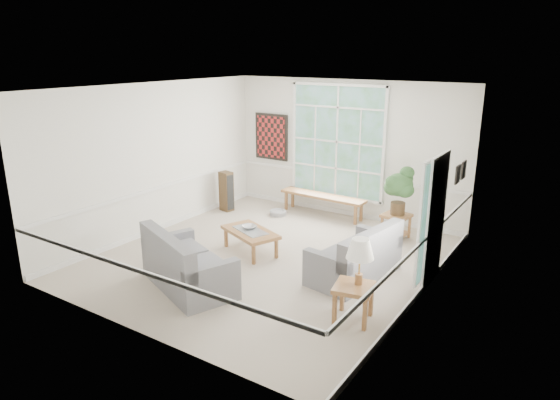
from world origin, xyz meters
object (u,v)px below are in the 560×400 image
object	(u,v)px
loveseat_right	(354,252)
side_table	(353,303)
end_table	(396,226)
loveseat_front	(189,259)
coffee_table	(250,241)

from	to	relation	value
loveseat_right	side_table	xyz separation A→B (m)	(0.58, -1.27, -0.18)
end_table	side_table	bearing A→B (deg)	-78.97
loveseat_front	coffee_table	bearing A→B (deg)	112.61
coffee_table	side_table	xyz separation A→B (m)	(2.62, -1.18, 0.05)
coffee_table	loveseat_front	bearing A→B (deg)	-66.95
side_table	end_table	bearing A→B (deg)	101.03
loveseat_right	end_table	bearing A→B (deg)	100.89
coffee_table	side_table	distance (m)	2.88
loveseat_right	side_table	size ratio (longest dim) A/B	3.09
loveseat_right	coffee_table	world-z (taller)	loveseat_right
loveseat_front	end_table	world-z (taller)	loveseat_front
loveseat_front	side_table	size ratio (longest dim) A/B	3.25
coffee_table	end_table	bearing A→B (deg)	69.97
loveseat_right	end_table	distance (m)	2.09
coffee_table	end_table	distance (m)	2.93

